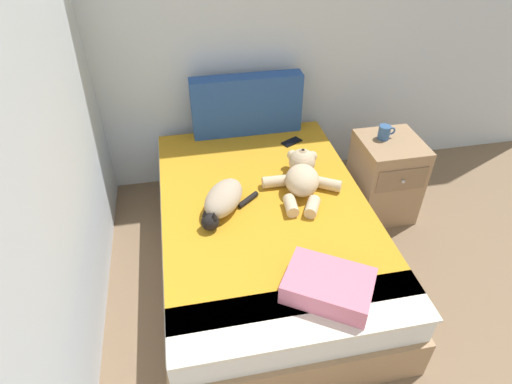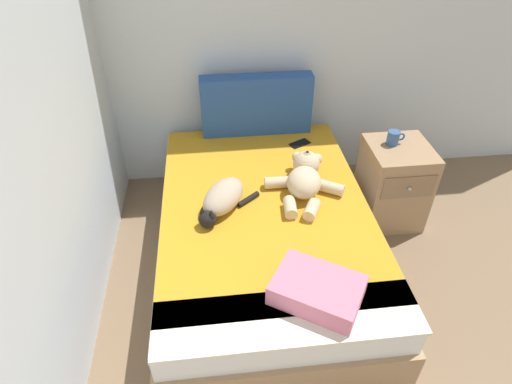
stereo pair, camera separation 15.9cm
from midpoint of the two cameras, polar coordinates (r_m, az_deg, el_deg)
The scene contains 9 objects.
wall_back at distance 3.31m, azimuth 11.55°, elevation 23.11°, with size 3.83×0.06×2.57m, color silver.
bed at distance 2.71m, azimuth -0.52°, elevation -5.57°, with size 1.27×1.91×0.47m.
patterned_cushion at distance 3.15m, azimuth -2.72°, elevation 11.46°, with size 0.80×0.13×0.44m.
cat at distance 2.48m, azimuth -6.33°, elevation -1.19°, with size 0.39×0.41×0.15m.
teddy_bear at distance 2.65m, azimuth 4.44°, elevation 2.14°, with size 0.48×0.58×0.18m.
cell_phone at distance 3.12m, azimuth 3.32°, elevation 6.67°, with size 0.16×0.13×0.01m.
throw_pillow at distance 2.06m, azimuth 7.39°, elevation -12.33°, with size 0.40×0.28×0.11m, color #D1728C.
nightstand at distance 3.17m, azimuth 15.39°, elevation 1.86°, with size 0.41×0.45×0.60m.
mug at distance 3.01m, azimuth 15.31°, elevation 7.66°, with size 0.12×0.08×0.09m.
Camera 1 is at (0.57, 1.55, 2.10)m, focal length 30.02 mm.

